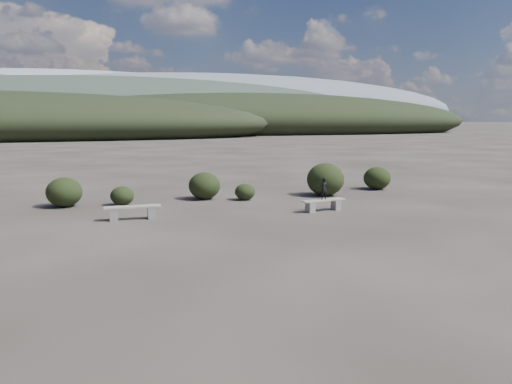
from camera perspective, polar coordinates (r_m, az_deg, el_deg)
name	(u,v)px	position (r m, az deg, el deg)	size (l,w,h in m)	color
ground	(313,248)	(13.96, 6.53, -6.36)	(1200.00, 1200.00, 0.00)	#28241F
bench_left	(133,211)	(18.17, -13.90, -2.16)	(1.97, 0.46, 0.49)	slate
bench_right	(323,204)	(19.47, 7.70, -1.37)	(1.86, 0.68, 0.45)	slate
seated_person	(324,189)	(19.38, 7.74, 0.40)	(0.31, 0.20, 0.85)	black
shrub_a	(122,196)	(21.32, -15.04, -0.42)	(0.96, 0.96, 0.79)	black
shrub_b	(204,186)	(22.26, -5.92, 0.72)	(1.40, 1.40, 1.20)	black
shrub_c	(245,192)	(21.94, -1.27, 0.02)	(0.90, 0.90, 0.72)	black
shrub_d	(325,179)	(23.41, 7.94, 1.44)	(1.73, 1.73, 1.52)	black
shrub_e	(377,178)	(26.03, 13.67, 1.56)	(1.37, 1.37, 1.14)	black
shrub_f	(64,192)	(21.63, -21.08, -0.02)	(1.42, 1.42, 1.20)	black
mountain_ridges	(91,108)	(351.43, -18.37, 9.06)	(500.00, 400.00, 56.00)	black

